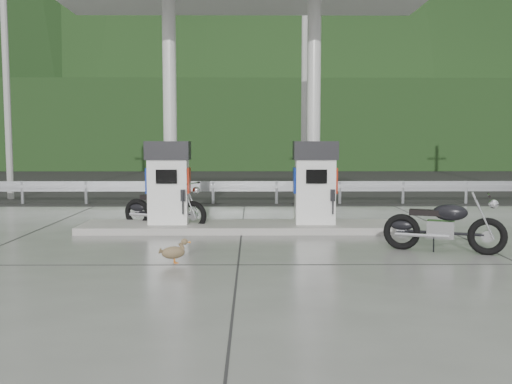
{
  "coord_description": "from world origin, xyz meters",
  "views": [
    {
      "loc": [
        0.22,
        -9.88,
        1.98
      ],
      "look_at": [
        0.3,
        1.0,
        1.0
      ],
      "focal_mm": 40.0,
      "sensor_mm": 36.0,
      "label": 1
    }
  ],
  "objects_px": {
    "gas_pump_right": "(315,183)",
    "duck": "(173,253)",
    "motorcycle_right": "(444,226)",
    "gas_pump_left": "(168,183)",
    "motorcycle_left": "(165,208)"
  },
  "relations": [
    {
      "from": "gas_pump_right",
      "to": "duck",
      "type": "height_order",
      "value": "gas_pump_right"
    },
    {
      "from": "gas_pump_right",
      "to": "duck",
      "type": "bearing_deg",
      "value": -128.2
    },
    {
      "from": "gas_pump_right",
      "to": "motorcycle_right",
      "type": "bearing_deg",
      "value": -50.91
    },
    {
      "from": "gas_pump_left",
      "to": "motorcycle_right",
      "type": "xyz_separation_m",
      "value": [
        5.2,
        -2.47,
        -0.59
      ]
    },
    {
      "from": "duck",
      "to": "gas_pump_right",
      "type": "bearing_deg",
      "value": 32.21
    },
    {
      "from": "gas_pump_left",
      "to": "gas_pump_right",
      "type": "distance_m",
      "value": 3.2
    },
    {
      "from": "motorcycle_right",
      "to": "duck",
      "type": "distance_m",
      "value": 4.74
    },
    {
      "from": "motorcycle_right",
      "to": "duck",
      "type": "height_order",
      "value": "motorcycle_right"
    },
    {
      "from": "gas_pump_left",
      "to": "motorcycle_right",
      "type": "distance_m",
      "value": 5.79
    },
    {
      "from": "gas_pump_left",
      "to": "duck",
      "type": "height_order",
      "value": "gas_pump_left"
    },
    {
      "from": "gas_pump_left",
      "to": "duck",
      "type": "bearing_deg",
      "value": -80.6
    },
    {
      "from": "gas_pump_right",
      "to": "motorcycle_right",
      "type": "xyz_separation_m",
      "value": [
        2.0,
        -2.47,
        -0.59
      ]
    },
    {
      "from": "gas_pump_right",
      "to": "motorcycle_left",
      "type": "height_order",
      "value": "gas_pump_right"
    },
    {
      "from": "motorcycle_left",
      "to": "motorcycle_right",
      "type": "relative_size",
      "value": 0.99
    },
    {
      "from": "gas_pump_right",
      "to": "motorcycle_left",
      "type": "relative_size",
      "value": 0.93
    }
  ]
}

